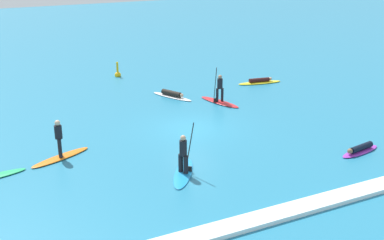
{
  "coord_description": "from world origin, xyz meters",
  "views": [
    {
      "loc": [
        -11.02,
        -22.34,
        9.48
      ],
      "look_at": [
        0.0,
        0.0,
        0.5
      ],
      "focal_mm": 45.94,
      "sensor_mm": 36.0,
      "label": 1
    }
  ],
  "objects_px": {
    "surfer_on_yellow_board": "(260,82)",
    "marker_buoy": "(118,74)",
    "surfer_on_purple_board": "(360,150)",
    "surfer_on_white_board": "(172,95)",
    "surfer_on_orange_board": "(60,148)",
    "surfer_on_red_board": "(220,96)",
    "surfer_on_blue_board": "(183,164)"
  },
  "relations": [
    {
      "from": "surfer_on_orange_board",
      "to": "surfer_on_purple_board",
      "type": "bearing_deg",
      "value": -46.86
    },
    {
      "from": "surfer_on_purple_board",
      "to": "surfer_on_white_board",
      "type": "xyz_separation_m",
      "value": [
        -4.43,
        12.24,
        0.01
      ]
    },
    {
      "from": "surfer_on_yellow_board",
      "to": "surfer_on_blue_board",
      "type": "bearing_deg",
      "value": -126.65
    },
    {
      "from": "surfer_on_blue_board",
      "to": "surfer_on_yellow_board",
      "type": "relative_size",
      "value": 0.9
    },
    {
      "from": "surfer_on_purple_board",
      "to": "surfer_on_orange_board",
      "type": "xyz_separation_m",
      "value": [
        -13.07,
        5.69,
        0.35
      ]
    },
    {
      "from": "surfer_on_yellow_board",
      "to": "marker_buoy",
      "type": "distance_m",
      "value": 10.67
    },
    {
      "from": "surfer_on_yellow_board",
      "to": "surfer_on_red_board",
      "type": "distance_m",
      "value": 5.56
    },
    {
      "from": "surfer_on_yellow_board",
      "to": "surfer_on_white_board",
      "type": "distance_m",
      "value": 7.05
    },
    {
      "from": "surfer_on_white_board",
      "to": "marker_buoy",
      "type": "height_order",
      "value": "marker_buoy"
    },
    {
      "from": "surfer_on_orange_board",
      "to": "surfer_on_blue_board",
      "type": "bearing_deg",
      "value": -65.49
    },
    {
      "from": "surfer_on_purple_board",
      "to": "surfer_on_red_board",
      "type": "xyz_separation_m",
      "value": [
        -2.23,
        9.83,
        0.28
      ]
    },
    {
      "from": "surfer_on_yellow_board",
      "to": "marker_buoy",
      "type": "bearing_deg",
      "value": 152.62
    },
    {
      "from": "surfer_on_blue_board",
      "to": "surfer_on_red_board",
      "type": "height_order",
      "value": "surfer_on_blue_board"
    },
    {
      "from": "surfer_on_red_board",
      "to": "surfer_on_blue_board",
      "type": "bearing_deg",
      "value": 125.35
    },
    {
      "from": "surfer_on_white_board",
      "to": "surfer_on_yellow_board",
      "type": "bearing_deg",
      "value": 66.57
    },
    {
      "from": "surfer_on_orange_board",
      "to": "marker_buoy",
      "type": "relative_size",
      "value": 2.54
    },
    {
      "from": "surfer_on_blue_board",
      "to": "surfer_on_red_board",
      "type": "bearing_deg",
      "value": -4.92
    },
    {
      "from": "surfer_on_blue_board",
      "to": "surfer_on_red_board",
      "type": "xyz_separation_m",
      "value": [
        6.38,
        8.17,
        -0.04
      ]
    },
    {
      "from": "surfer_on_blue_board",
      "to": "marker_buoy",
      "type": "relative_size",
      "value": 2.45
    },
    {
      "from": "surfer_on_white_board",
      "to": "surfer_on_red_board",
      "type": "bearing_deg",
      "value": 16.51
    },
    {
      "from": "surfer_on_yellow_board",
      "to": "surfer_on_purple_board",
      "type": "distance_m",
      "value": 12.81
    },
    {
      "from": "surfer_on_blue_board",
      "to": "surfer_on_purple_board",
      "type": "height_order",
      "value": "surfer_on_blue_board"
    },
    {
      "from": "surfer_on_blue_board",
      "to": "surfer_on_purple_board",
      "type": "bearing_deg",
      "value": -67.82
    },
    {
      "from": "surfer_on_purple_board",
      "to": "surfer_on_white_board",
      "type": "distance_m",
      "value": 13.01
    },
    {
      "from": "surfer_on_orange_board",
      "to": "surfer_on_white_board",
      "type": "bearing_deg",
      "value": 13.81
    },
    {
      "from": "surfer_on_yellow_board",
      "to": "marker_buoy",
      "type": "relative_size",
      "value": 2.73
    },
    {
      "from": "surfer_on_white_board",
      "to": "surfer_on_red_board",
      "type": "height_order",
      "value": "surfer_on_red_board"
    },
    {
      "from": "surfer_on_white_board",
      "to": "surfer_on_orange_board",
      "type": "xyz_separation_m",
      "value": [
        -8.64,
        -6.55,
        0.34
      ]
    },
    {
      "from": "surfer_on_yellow_board",
      "to": "surfer_on_orange_board",
      "type": "bearing_deg",
      "value": -147.16
    },
    {
      "from": "surfer_on_yellow_board",
      "to": "marker_buoy",
      "type": "xyz_separation_m",
      "value": [
        -8.56,
        6.36,
        0.09
      ]
    },
    {
      "from": "surfer_on_purple_board",
      "to": "marker_buoy",
      "type": "bearing_deg",
      "value": -82.29
    },
    {
      "from": "surfer_on_purple_board",
      "to": "surfer_on_white_board",
      "type": "bearing_deg",
      "value": -79.85
    }
  ]
}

